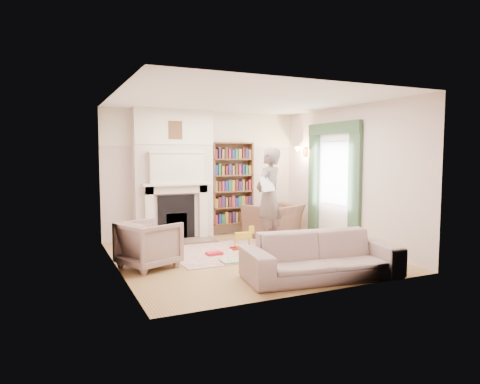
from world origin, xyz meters
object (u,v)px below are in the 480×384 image
coffee_table (318,248)px  bookcase (232,183)px  man_reading (269,196)px  armchair_reading (274,221)px  paraffin_heater (143,236)px  armchair_left (149,244)px  sofa (322,256)px  rocking_horse (243,238)px

coffee_table → bookcase: bearing=88.2°
man_reading → armchair_reading: bearing=-157.7°
paraffin_heater → armchair_reading: bearing=3.3°
armchair_reading → armchair_left: (-3.12, -1.43, 0.02)m
armchair_reading → sofa: size_ratio=0.49×
sofa → man_reading: 2.64m
paraffin_heater → rocking_horse: size_ratio=1.09×
man_reading → paraffin_heater: size_ratio=3.60×
man_reading → coffee_table: man_reading is taller
armchair_reading → sofa: (-0.91, -3.11, -0.03)m
armchair_left → paraffin_heater: size_ratio=1.53×
coffee_table → armchair_reading: bearing=72.6°
man_reading → rocking_horse: 1.07m
armchair_left → sofa: armchair_left is taller
armchair_reading → man_reading: size_ratio=0.57×
armchair_left → paraffin_heater: bearing=-31.1°
bookcase → coffee_table: 3.14m
armchair_reading → paraffin_heater: (-2.95, -0.17, -0.09)m
sofa → man_reading: man_reading is taller
armchair_left → bookcase: bearing=-71.7°
armchair_reading → paraffin_heater: bearing=-21.1°
rocking_horse → coffee_table: bearing=-55.5°
coffee_table → rocking_horse: coffee_table is taller
man_reading → coffee_table: bearing=62.3°
armchair_reading → sofa: bearing=49.3°
rocking_horse → man_reading: bearing=25.3°
bookcase → coffee_table: (0.34, -2.97, -0.95)m
coffee_table → sofa: bearing=-130.6°
armchair_reading → rocking_horse: armchair_reading is taller
bookcase → rocking_horse: 1.91m
rocking_horse → armchair_left: bearing=-159.3°
paraffin_heater → man_reading: bearing=-9.8°
armchair_left → coffee_table: 2.88m
bookcase → sofa: (-0.21, -3.84, -0.84)m
coffee_table → man_reading: bearing=84.8°
bookcase → armchair_left: bookcase is taller
armchair_reading → sofa: armchair_reading is taller
man_reading → paraffin_heater: bearing=-40.6°
armchair_reading → coffee_table: size_ratio=1.61×
armchair_left → rocking_horse: size_ratio=1.67×
armchair_left → man_reading: size_ratio=0.43×
sofa → paraffin_heater: bearing=132.4°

